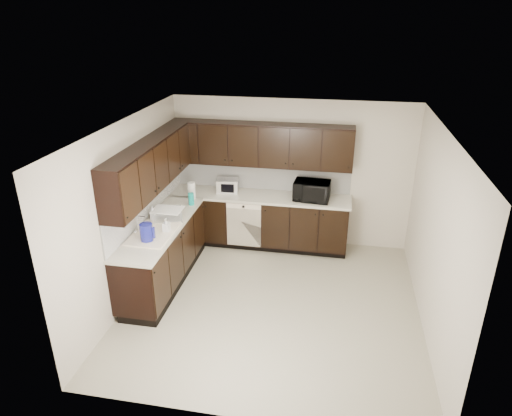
{
  "coord_description": "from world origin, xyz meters",
  "views": [
    {
      "loc": [
        0.75,
        -5.28,
        3.79
      ],
      "look_at": [
        -0.34,
        0.6,
        1.18
      ],
      "focal_mm": 32.0,
      "sensor_mm": 36.0,
      "label": 1
    }
  ],
  "objects_px": {
    "toaster_oven": "(228,185)",
    "blue_pitcher": "(147,233)",
    "storage_bin": "(168,215)",
    "microwave": "(312,191)",
    "sink": "(153,238)"
  },
  "relations": [
    {
      "from": "toaster_oven",
      "to": "blue_pitcher",
      "type": "relative_size",
      "value": 1.39
    },
    {
      "from": "storage_bin",
      "to": "blue_pitcher",
      "type": "height_order",
      "value": "blue_pitcher"
    },
    {
      "from": "microwave",
      "to": "storage_bin",
      "type": "distance_m",
      "value": 2.33
    },
    {
      "from": "toaster_oven",
      "to": "sink",
      "type": "bearing_deg",
      "value": -117.41
    },
    {
      "from": "toaster_oven",
      "to": "storage_bin",
      "type": "bearing_deg",
      "value": -122.91
    },
    {
      "from": "storage_bin",
      "to": "blue_pitcher",
      "type": "bearing_deg",
      "value": -92.16
    },
    {
      "from": "sink",
      "to": "storage_bin",
      "type": "height_order",
      "value": "sink"
    },
    {
      "from": "microwave",
      "to": "toaster_oven",
      "type": "bearing_deg",
      "value": 179.63
    },
    {
      "from": "microwave",
      "to": "storage_bin",
      "type": "xyz_separation_m",
      "value": [
        -2.03,
        -1.16,
        -0.08
      ]
    },
    {
      "from": "sink",
      "to": "toaster_oven",
      "type": "bearing_deg",
      "value": 70.35
    },
    {
      "from": "storage_bin",
      "to": "blue_pitcher",
      "type": "xyz_separation_m",
      "value": [
        -0.03,
        -0.71,
        0.05
      ]
    },
    {
      "from": "storage_bin",
      "to": "blue_pitcher",
      "type": "distance_m",
      "value": 0.71
    },
    {
      "from": "sink",
      "to": "toaster_oven",
      "type": "distance_m",
      "value": 1.88
    },
    {
      "from": "storage_bin",
      "to": "sink",
      "type": "bearing_deg",
      "value": -94.07
    },
    {
      "from": "toaster_oven",
      "to": "storage_bin",
      "type": "xyz_separation_m",
      "value": [
        -0.6,
        -1.27,
        -0.03
      ]
    }
  ]
}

